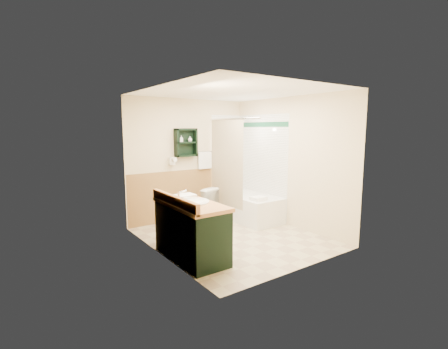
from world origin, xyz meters
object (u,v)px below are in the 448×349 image
hair_dryer (172,161)px  vanity_book (171,193)px  toilet (200,205)px  vanity (191,230)px  bathtub (247,207)px  soap_bottle_a (181,140)px  wall_shelf (186,143)px  soap_bottle_b (190,140)px

hair_dryer → vanity_book: bearing=-116.8°
hair_dryer → toilet: bearing=-34.3°
toilet → vanity: bearing=39.5°
bathtub → vanity: bearing=-149.9°
bathtub → vanity_book: (-2.08, -0.84, 0.66)m
toilet → soap_bottle_a: 1.30m
wall_shelf → bathtub: 1.78m
wall_shelf → soap_bottle_b: bearing=-3.3°
hair_dryer → vanity: size_ratio=0.19×
toilet → wall_shelf: bearing=-79.1°
bathtub → soap_bottle_b: size_ratio=14.26×
soap_bottle_a → toilet: bearing=-48.6°
soap_bottle_a → wall_shelf: bearing=2.9°
toilet → soap_bottle_a: bearing=-64.2°
toilet → soap_bottle_a: size_ratio=5.70×
vanity_book → soap_bottle_a: bearing=49.4°
wall_shelf → soap_bottle_a: size_ratio=4.49×
toilet → soap_bottle_b: 1.29m
vanity_book → soap_bottle_a: (0.96, 1.47, 0.68)m
bathtub → vanity_book: bearing=-158.1°
soap_bottle_b → vanity_book: bearing=-127.9°
soap_bottle_a → vanity: bearing=-114.5°
hair_dryer → vanity_book: 1.71m
vanity_book → soap_bottle_b: soap_bottle_b is taller
toilet → vanity_book: 1.79m
soap_bottle_a → hair_dryer: bearing=171.5°
vanity → vanity_book: 0.60m
wall_shelf → soap_bottle_a: wall_shelf is taller
wall_shelf → vanity: bearing=-117.1°
wall_shelf → vanity: wall_shelf is taller
wall_shelf → hair_dryer: bearing=175.2°
bathtub → soap_bottle_b: (-0.94, 0.63, 1.36)m
wall_shelf → soap_bottle_a: (-0.10, -0.01, 0.04)m
wall_shelf → hair_dryer: wall_shelf is taller
hair_dryer → soap_bottle_b: (0.39, -0.03, 0.41)m
hair_dryer → soap_bottle_b: bearing=-4.4°
vanity → bathtub: size_ratio=0.85×
toilet → soap_bottle_b: soap_bottle_b is taller
toilet → soap_bottle_b: size_ratio=6.65×
toilet → vanity_book: bearing=29.6°
vanity → bathtub: bearing=30.1°
vanity → soap_bottle_a: bearing=65.5°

